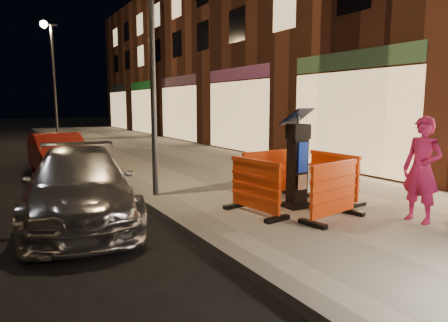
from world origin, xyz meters
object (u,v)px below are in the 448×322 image
barrier_back (267,174)px  barrier_kerbside (255,187)px  car_silver (82,220)px  car_red (60,175)px  man (422,170)px  barrier_bldgside (334,177)px  parking_kiosk (297,161)px  barrier_front (334,191)px

barrier_back → barrier_kerbside: bearing=-137.7°
car_silver → car_red: car_silver is taller
barrier_kerbside → car_red: bearing=11.0°
car_red → man: size_ratio=2.13×
barrier_back → barrier_kerbside: size_ratio=1.00×
barrier_back → car_red: size_ratio=0.34×
barrier_bldgside → man: bearing=-176.7°
barrier_kerbside → man: bearing=-137.2°
parking_kiosk → barrier_bldgside: bearing=-5.7°
barrier_front → barrier_back: same height
car_red → man: man is taller
barrier_bldgside → car_silver: 4.90m
barrier_front → barrier_bldgside: same height
barrier_back → car_silver: bearing=165.9°
car_red → man: (4.45, -8.62, 1.03)m
car_silver → man: man is taller
barrier_back → man: 2.96m
parking_kiosk → man: bearing=-62.0°
barrier_front → car_red: barrier_front is taller
parking_kiosk → car_silver: size_ratio=0.40×
barrier_kerbside → car_silver: 3.21m
parking_kiosk → man: size_ratio=1.01×
parking_kiosk → barrier_back: parking_kiosk is taller
barrier_kerbside → car_silver: (-2.66, 1.67, -0.64)m
barrier_front → car_silver: barrier_front is taller
parking_kiosk → barrier_front: parking_kiosk is taller
barrier_bldgside → car_silver: size_ratio=0.28×
parking_kiosk → barrier_bldgside: 1.03m
barrier_front → barrier_bldgside: bearing=34.3°
barrier_bldgside → car_silver: (-4.56, 1.67, -0.64)m
barrier_front → barrier_kerbside: 1.34m
barrier_front → man: size_ratio=0.72×
car_red → barrier_kerbside: bearing=-73.8°
barrier_front → car_red: size_ratio=0.34×
car_red → man: bearing=-65.2°
barrier_front → barrier_bldgside: size_ratio=1.00×
car_silver → parking_kiosk: bearing=-15.7°
barrier_kerbside → barrier_bldgside: 1.90m
barrier_back → barrier_kerbside: (-0.95, -0.95, 0.00)m
barrier_bldgside → man: man is taller
parking_kiosk → barrier_kerbside: size_ratio=1.40×
barrier_kerbside → barrier_back: bearing=-52.7°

